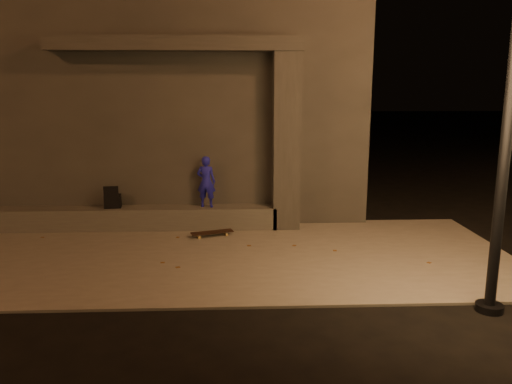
{
  "coord_description": "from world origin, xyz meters",
  "views": [
    {
      "loc": [
        0.65,
        -6.46,
        2.91
      ],
      "look_at": [
        1.01,
        2.0,
        1.16
      ],
      "focal_mm": 35.0,
      "sensor_mm": 36.0,
      "label": 1
    }
  ],
  "objects_px": {
    "skateboarder": "(206,182)",
    "skateboard": "(212,233)",
    "column": "(286,142)",
    "backpack": "(113,200)"
  },
  "relations": [
    {
      "from": "skateboarder",
      "to": "skateboard",
      "type": "height_order",
      "value": "skateboarder"
    },
    {
      "from": "skateboarder",
      "to": "skateboard",
      "type": "relative_size",
      "value": 1.24
    },
    {
      "from": "column",
      "to": "backpack",
      "type": "height_order",
      "value": "column"
    },
    {
      "from": "skateboard",
      "to": "skateboarder",
      "type": "bearing_deg",
      "value": 84.21
    },
    {
      "from": "column",
      "to": "skateboard",
      "type": "bearing_deg",
      "value": -156.86
    },
    {
      "from": "skateboard",
      "to": "column",
      "type": "bearing_deg",
      "value": 5.47
    },
    {
      "from": "column",
      "to": "skateboarder",
      "type": "bearing_deg",
      "value": 180.0
    },
    {
      "from": "skateboarder",
      "to": "backpack",
      "type": "height_order",
      "value": "skateboarder"
    },
    {
      "from": "column",
      "to": "skateboarder",
      "type": "xyz_separation_m",
      "value": [
        -1.66,
        0.0,
        -0.81
      ]
    },
    {
      "from": "backpack",
      "to": "skateboard",
      "type": "xyz_separation_m",
      "value": [
        2.08,
        -0.65,
        -0.54
      ]
    }
  ]
}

